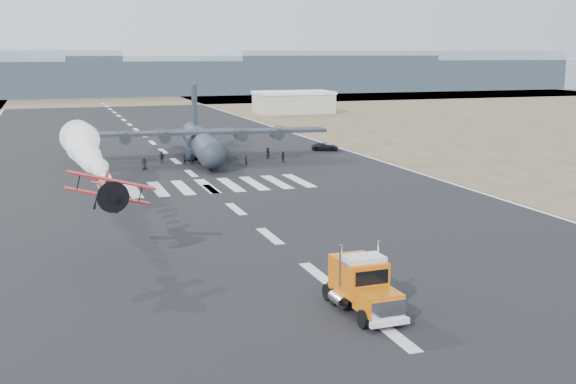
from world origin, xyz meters
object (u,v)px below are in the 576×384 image
support_vehicle (325,147)px  crew_f (191,159)px  crew_a (246,160)px  hangar_right (293,102)px  crew_h (268,153)px  crew_b (283,157)px  semi_truck (362,284)px  crew_c (184,158)px  crew_e (144,163)px  aerobatic_biplane (109,190)px  crew_g (185,159)px  crew_d (162,157)px  transport_aircraft (201,140)px

support_vehicle → crew_f: crew_f is taller
support_vehicle → crew_a: bearing=150.5°
hangar_right → crew_h: hangar_right is taller
crew_a → crew_h: (4.92, 5.26, 0.11)m
crew_b → crew_f: bearing=42.4°
semi_truck → crew_h: (13.95, 65.46, -0.91)m
crew_c → crew_b: bearing=-4.6°
crew_c → crew_e: size_ratio=1.01×
aerobatic_biplane → crew_g: (14.74, 47.21, -4.86)m
aerobatic_biplane → crew_d: size_ratio=3.54×
semi_truck → crew_d: size_ratio=4.41×
crew_c → crew_h: (13.06, 0.57, 0.02)m
hangar_right → crew_f: (-44.40, -82.34, -2.17)m
crew_a → crew_f: 8.10m
aerobatic_biplane → crew_e: (8.52, 44.72, -4.81)m
crew_c → crew_d: 3.38m
hangar_right → support_vehicle: bearing=-105.2°
crew_b → crew_g: crew_g is taller
crew_g → crew_c: bearing=40.8°
crew_e → semi_truck: bearing=78.5°
crew_f → hangar_right: bearing=114.9°
crew_d → crew_f: size_ratio=1.11×
transport_aircraft → aerobatic_biplane: bearing=-103.1°
transport_aircraft → crew_f: size_ratio=22.93×
semi_truck → crew_c: size_ratio=4.71×
crew_g → crew_e: bearing=158.1°
support_vehicle → crew_b: size_ratio=2.86×
crew_f → crew_h: bearing=61.3°
hangar_right → crew_a: (-37.13, -85.89, -2.23)m
crew_g → crew_h: bearing=-37.3°
crew_f → crew_g: 0.98m
crew_d → crew_g: crew_d is taller
aerobatic_biplane → crew_e: 45.77m
crew_c → crew_h: 13.08m
crew_c → crew_g: crew_c is taller
crew_b → transport_aircraft: bearing=14.8°
hangar_right → transport_aircraft: bearing=-118.6°
support_vehicle → hangar_right: bearing=10.0°
aerobatic_biplane → crew_b: aerobatic_biplane is taller
crew_d → transport_aircraft: bearing=30.8°
hangar_right → transport_aircraft: size_ratio=0.54×
transport_aircraft → crew_g: size_ratio=23.66×
support_vehicle → crew_a: (-17.12, -12.15, 0.15)m
crew_a → crew_d: 12.76m
support_vehicle → crew_c: size_ratio=2.61×
aerobatic_biplane → support_vehicle: (40.08, 55.59, -5.04)m
crew_e → support_vehicle: bearing=-177.5°
aerobatic_biplane → crew_b: size_ratio=4.15×
hangar_right → crew_c: size_ratio=11.82×
transport_aircraft → crew_d: bearing=-147.9°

